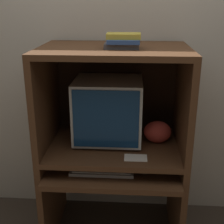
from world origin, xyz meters
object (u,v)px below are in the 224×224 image
keyboard (102,170)px  book_stack (123,41)px  mouse (145,172)px  snack_bag (157,132)px  crt_monitor (108,110)px

keyboard → book_stack: (0.12, 0.12, 0.82)m
mouse → keyboard: bearing=177.9°
mouse → book_stack: book_stack is taller
snack_bag → book_stack: bearing=-157.2°
keyboard → mouse: bearing=-2.1°
mouse → book_stack: bearing=139.0°
crt_monitor → keyboard: 0.41m
mouse → snack_bag: (0.09, 0.24, 0.18)m
mouse → snack_bag: 0.31m
crt_monitor → book_stack: (0.10, -0.12, 0.48)m
keyboard → book_stack: size_ratio=1.90×
crt_monitor → mouse: 0.49m
crt_monitor → keyboard: crt_monitor is taller
keyboard → snack_bag: bearing=31.7°
snack_bag → crt_monitor: bearing=177.2°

